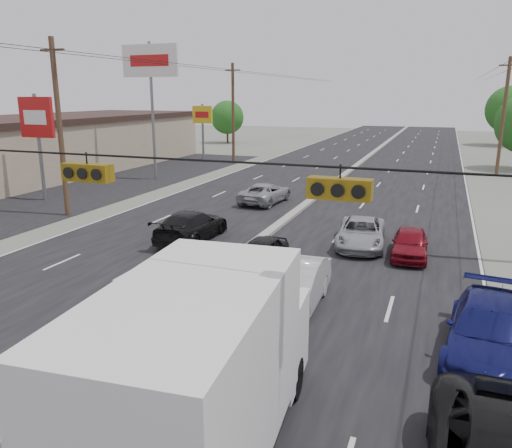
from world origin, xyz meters
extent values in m
plane|color=#606356|center=(0.00, 0.00, 0.00)|extent=(200.00, 200.00, 0.00)
cube|color=black|center=(0.00, 30.00, 0.00)|extent=(20.00, 160.00, 0.02)
cube|color=gray|center=(0.00, 30.00, 0.10)|extent=(0.50, 160.00, 0.20)
cube|color=tan|center=(-26.00, 25.00, 2.30)|extent=(12.00, 42.00, 4.60)
cube|color=black|center=(-17.00, 25.00, 0.00)|extent=(10.00, 42.00, 0.02)
cylinder|color=#422D1E|center=(-12.50, 15.00, 5.00)|extent=(0.30, 0.30, 10.00)
cube|color=#422D1E|center=(-12.50, 15.00, 9.30)|extent=(1.60, 0.12, 0.12)
cylinder|color=#422D1E|center=(-12.50, 40.00, 5.00)|extent=(0.30, 0.30, 10.00)
cube|color=#422D1E|center=(-12.50, 40.00, 9.30)|extent=(1.60, 0.12, 0.12)
cylinder|color=#422D1E|center=(12.50, 40.00, 5.00)|extent=(0.30, 0.30, 10.00)
cube|color=#422D1E|center=(12.50, 40.00, 9.30)|extent=(1.60, 0.12, 0.12)
cylinder|color=black|center=(0.00, 0.00, 5.80)|extent=(25.00, 0.04, 0.04)
cube|color=#72590C|center=(1.50, 0.00, 5.45)|extent=(1.05, 0.30, 0.35)
cube|color=#72590C|center=(6.50, 0.00, 5.45)|extent=(1.05, 0.30, 0.35)
cylinder|color=slate|center=(-17.00, 18.00, 3.50)|extent=(0.24, 0.24, 7.00)
cube|color=#B21414|center=(-17.00, 18.00, 5.50)|extent=(2.60, 0.25, 2.60)
cylinder|color=slate|center=(-14.50, 28.00, 5.50)|extent=(0.24, 0.24, 11.00)
cube|color=silver|center=(-14.50, 28.00, 9.55)|extent=(5.00, 0.25, 2.50)
cylinder|color=slate|center=(-16.00, 40.00, 3.00)|extent=(0.24, 0.24, 6.00)
cube|color=gold|center=(-16.00, 40.00, 4.90)|extent=(2.20, 0.25, 1.80)
cylinder|color=#382619|center=(-22.00, 60.00, 1.08)|extent=(0.28, 0.28, 2.16)
sphere|color=#165217|center=(-22.00, 60.00, 3.72)|extent=(4.80, 4.80, 4.80)
cylinder|color=#382619|center=(16.00, 70.00, 1.44)|extent=(0.28, 0.28, 2.88)
sphere|color=#165217|center=(16.00, 70.00, 4.96)|extent=(6.40, 6.40, 6.40)
cube|color=black|center=(4.26, -0.48, 0.49)|extent=(3.13, 7.80, 0.27)
cube|color=silver|center=(4.33, -1.35, 2.34)|extent=(3.17, 5.65, 3.05)
cube|color=silver|center=(4.02, 2.28, 1.36)|extent=(2.78, 2.28, 1.96)
cylinder|color=black|center=(2.91, 1.91, 0.49)|extent=(0.41, 1.00, 0.98)
cylinder|color=black|center=(5.19, 2.10, 0.49)|extent=(0.41, 1.00, 0.98)
imported|color=#A3190A|center=(2.35, 4.08, 0.67)|extent=(1.92, 4.20, 1.34)
imported|color=black|center=(1.40, 10.11, 0.64)|extent=(1.67, 3.80, 1.28)
imported|color=silver|center=(3.77, 6.83, 0.79)|extent=(1.82, 4.86, 1.58)
imported|color=#9B9CA2|center=(4.74, 14.81, 0.64)|extent=(2.59, 4.83, 1.29)
imported|color=#101353|center=(9.60, 5.72, 0.75)|extent=(2.64, 5.38, 1.51)
imported|color=maroon|center=(7.00, 13.93, 0.63)|extent=(1.64, 3.78, 1.27)
imported|color=black|center=(-3.17, 12.90, 0.73)|extent=(2.06, 5.04, 1.46)
imported|color=#94969B|center=(-2.72, 22.41, 0.66)|extent=(2.59, 4.90, 1.31)
camera|label=1|loc=(8.04, -7.96, 6.94)|focal=35.00mm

